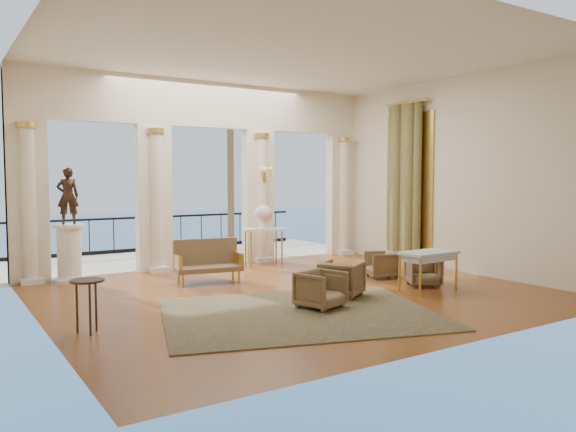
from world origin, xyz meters
TOP-DOWN VIEW (x-y plane):
  - floor at (0.00, 0.00)m, footprint 9.00×9.00m
  - room_walls at (0.00, -1.12)m, footprint 9.00×9.00m
  - arcade at (-0.00, 3.82)m, footprint 9.00×0.56m
  - terrace at (0.00, 5.80)m, footprint 10.00×3.60m
  - balustrade at (0.00, 7.40)m, footprint 9.00×0.06m
  - palm_tree at (2.00, 6.60)m, footprint 2.00×2.00m
  - curtain at (4.28, 1.50)m, footprint 0.33×1.40m
  - window_frame at (4.47, 1.50)m, footprint 0.04×1.60m
  - wall_sconce at (1.40, 3.51)m, footprint 0.30×0.11m
  - rug at (-0.88, -1.45)m, footprint 5.09×4.47m
  - armchair_a at (-0.36, -1.34)m, footprint 0.83×0.80m
  - armchair_b at (2.53, -0.89)m, footprint 0.84×0.83m
  - armchair_c at (2.46, 0.28)m, footprint 0.76×0.78m
  - armchair_d at (0.50, -0.81)m, footprint 0.93×0.94m
  - settee at (-0.98, 1.81)m, footprint 1.45×0.82m
  - game_table at (2.21, -1.32)m, footprint 1.15×0.66m
  - pedestal at (-3.39, 3.42)m, footprint 0.66×0.66m
  - statue at (-3.39, 3.42)m, footprint 0.47×0.35m
  - console_table at (1.10, 3.05)m, footprint 1.06×0.73m
  - urn at (1.10, 3.05)m, footprint 0.43×0.43m
  - side_table at (-4.00, -0.78)m, footprint 0.47×0.47m

SIDE VIEW (x-z plane):
  - terrace at x=0.00m, z-range -0.10..0.00m
  - floor at x=0.00m, z-range 0.00..0.00m
  - rug at x=-0.88m, z-range 0.00..0.02m
  - armchair_c at x=2.46m, z-range 0.00..0.63m
  - armchair_b at x=2.53m, z-range 0.00..0.65m
  - armchair_a at x=-0.36m, z-range 0.00..0.70m
  - armchair_d at x=0.50m, z-range 0.00..0.72m
  - balustrade at x=0.00m, z-range -0.11..0.92m
  - settee at x=-0.98m, z-range 0.00..0.90m
  - pedestal at x=-3.39m, z-range -0.02..1.19m
  - side_table at x=-4.00m, z-range 0.27..1.04m
  - game_table at x=2.21m, z-range 0.31..1.08m
  - console_table at x=1.10m, z-range 0.31..1.24m
  - urn at x=1.10m, z-range 0.98..1.55m
  - statue at x=-3.39m, z-range 1.21..2.40m
  - curtain at x=4.28m, z-range -0.03..4.06m
  - window_frame at x=4.47m, z-range 0.40..3.80m
  - wall_sconce at x=1.40m, z-range 2.06..2.40m
  - arcade at x=0.00m, z-range 0.33..4.83m
  - room_walls at x=0.00m, z-range -1.62..7.38m
  - palm_tree at x=2.00m, z-range 1.84..6.34m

